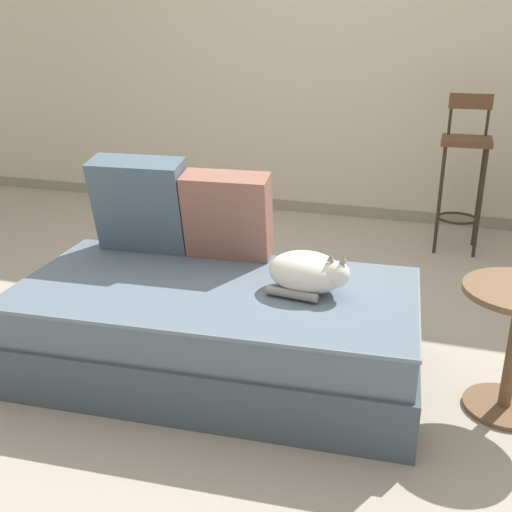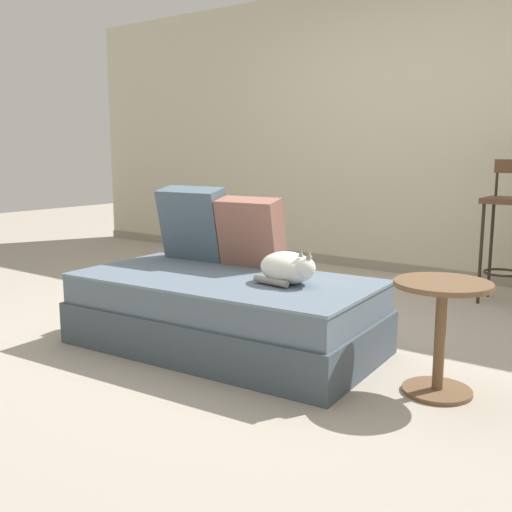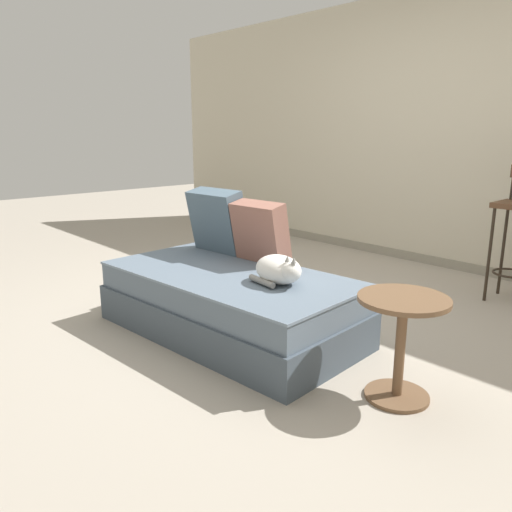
% 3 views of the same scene
% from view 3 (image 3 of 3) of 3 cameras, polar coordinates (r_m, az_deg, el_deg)
% --- Properties ---
extents(ground_plane, '(16.00, 16.00, 0.00)m').
position_cam_3_polar(ground_plane, '(3.61, 1.91, -7.04)').
color(ground_plane, '#A89E8E').
rests_on(ground_plane, ground).
extents(wall_back_panel, '(8.00, 0.10, 2.60)m').
position_cam_3_polar(wall_back_panel, '(5.20, 20.54, 13.23)').
color(wall_back_panel, beige).
rests_on(wall_back_panel, ground).
extents(wall_baseboard_trim, '(8.00, 0.02, 0.09)m').
position_cam_3_polar(wall_baseboard_trim, '(5.30, 19.11, -0.39)').
color(wall_baseboard_trim, gray).
rests_on(wall_baseboard_trim, ground).
extents(couch, '(1.79, 1.01, 0.41)m').
position_cam_3_polar(couch, '(3.28, -3.07, -5.30)').
color(couch, '#44505B').
rests_on(couch, ground).
extents(throw_pillow_corner, '(0.47, 0.28, 0.47)m').
position_cam_3_polar(throw_pillow_corner, '(3.74, -4.39, 4.06)').
color(throw_pillow_corner, '#4C6070').
rests_on(throw_pillow_corner, couch).
extents(throw_pillow_middle, '(0.42, 0.25, 0.42)m').
position_cam_3_polar(throw_pillow_middle, '(3.44, 0.48, 2.81)').
color(throw_pillow_middle, '#936051').
rests_on(throw_pillow_middle, couch).
extents(cat, '(0.36, 0.28, 0.20)m').
position_cam_3_polar(cat, '(2.96, 2.66, -1.57)').
color(cat, white).
rests_on(cat, couch).
extents(side_table, '(0.44, 0.44, 0.53)m').
position_cam_3_polar(side_table, '(2.55, 16.27, -8.47)').
color(side_table, brown).
rests_on(side_table, ground).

